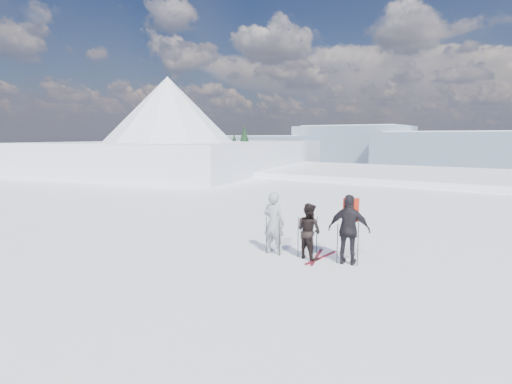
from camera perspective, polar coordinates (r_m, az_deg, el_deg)
lake_basin at (r=39.00m, az=25.41°, el=-7.88°), size 820.00×820.00×71.62m
near_ridge at (r=48.58m, az=-7.38°, el=-0.53°), size 31.37×35.68×25.62m
skier_grey at (r=12.30m, az=2.56°, el=-4.46°), size 0.71×0.48×1.94m
skier_dark at (r=11.97m, az=7.55°, el=-5.53°), size 0.97×0.86×1.67m
skier_pack at (r=11.60m, az=13.15°, el=-5.27°), size 1.24×0.70×2.00m
backpack at (r=11.62m, az=13.55°, el=1.37°), size 0.46×0.32×0.65m
ski_poles at (r=11.91m, az=7.67°, el=-6.68°), size 2.83×0.36×1.36m
skis_loose at (r=12.26m, az=8.96°, el=-9.20°), size 0.55×1.70×0.03m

